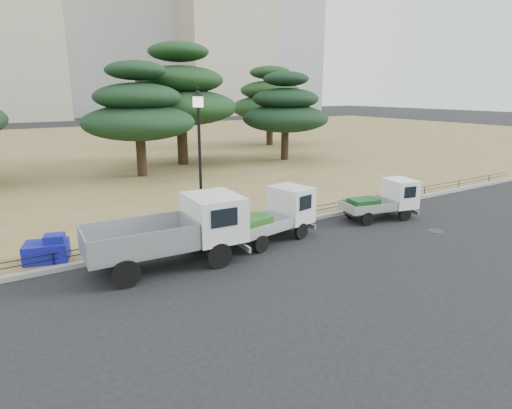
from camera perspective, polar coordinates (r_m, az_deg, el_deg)
ground at (r=14.89m, az=4.12°, el=-6.53°), size 220.00×220.00×0.00m
lawn at (r=42.89m, az=-20.90°, el=6.79°), size 120.00×56.00×0.15m
curb at (r=16.90m, az=-1.08°, el=-3.55°), size 120.00×0.25×0.16m
truck_large at (r=13.78m, az=-10.64°, el=-3.28°), size 5.02×2.21×2.15m
truck_kei_front at (r=16.05m, az=2.57°, el=-1.39°), size 3.75×2.11×1.87m
truck_kei_rear at (r=19.41m, az=16.73°, el=0.60°), size 3.43×1.97×1.69m
street_lamp at (r=15.53m, az=-7.57°, el=8.57°), size 0.48×0.48×5.33m
pipe_fence at (r=16.91m, az=-1.35°, el=-2.26°), size 38.00×0.04×0.40m
tarp_pile at (r=15.31m, az=-26.06°, el=-5.49°), size 1.51×1.27×0.87m
manhole at (r=18.60m, az=22.84°, el=-3.27°), size 0.60×0.60×0.01m
pine_center_left at (r=27.98m, az=-15.42°, el=11.94°), size 6.95×6.95×7.06m
pine_center_right at (r=31.99m, az=-10.07°, el=14.17°), size 8.10×8.10×8.59m
pine_east_near at (r=33.79m, az=3.94°, el=12.51°), size 6.64×6.64×6.71m
pine_east_far at (r=43.16m, az=1.87°, el=13.75°), size 7.58×7.58×7.61m
tower_east at (r=106.53m, az=-5.11°, el=24.94°), size 20.00×18.00×48.00m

